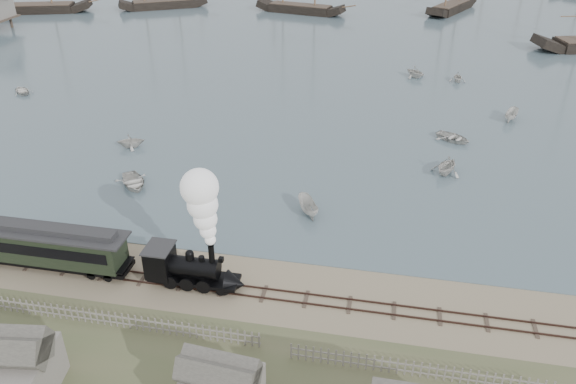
# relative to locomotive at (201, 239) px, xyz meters

# --- Properties ---
(ground) EXTENTS (600.00, 600.00, 0.00)m
(ground) POSITION_rel_locomotive_xyz_m (2.30, 2.00, -4.07)
(ground) COLOR tan
(ground) RESTS_ON ground
(rail_track) EXTENTS (120.00, 1.80, 0.16)m
(rail_track) POSITION_rel_locomotive_xyz_m (2.30, 0.00, -4.03)
(rail_track) COLOR #39251F
(rail_track) RESTS_ON ground
(picket_fence_west) EXTENTS (19.00, 0.10, 1.20)m
(picket_fence_west) POSITION_rel_locomotive_xyz_m (-4.20, -5.00, -4.07)
(picket_fence_west) COLOR gray
(picket_fence_west) RESTS_ON ground
(picket_fence_east) EXTENTS (15.00, 0.10, 1.20)m
(picket_fence_east) POSITION_rel_locomotive_xyz_m (14.80, -5.50, -4.07)
(picket_fence_east) COLOR gray
(picket_fence_east) RESTS_ON ground
(locomotive) EXTENTS (7.06, 2.63, 8.80)m
(locomotive) POSITION_rel_locomotive_xyz_m (0.00, 0.00, 0.00)
(locomotive) COLOR black
(locomotive) RESTS_ON ground
(passenger_coach) EXTENTS (12.88, 2.48, 3.13)m
(passenger_coach) POSITION_rel_locomotive_xyz_m (-12.12, -0.00, -2.08)
(passenger_coach) COLOR black
(passenger_coach) RESTS_ON ground
(beached_dinghy) EXTENTS (3.22, 3.91, 0.70)m
(beached_dinghy) POSITION_rel_locomotive_xyz_m (-14.45, 1.82, -3.72)
(beached_dinghy) COLOR silver
(beached_dinghy) RESTS_ON ground
(rowboat_0) EXTENTS (5.11, 4.88, 0.86)m
(rowboat_0) POSITION_rel_locomotive_xyz_m (-11.23, 12.76, -3.58)
(rowboat_0) COLOR silver
(rowboat_0) RESTS_ON harbor_water
(rowboat_1) EXTENTS (3.37, 3.60, 1.53)m
(rowboat_1) POSITION_rel_locomotive_xyz_m (-15.13, 20.72, -3.25)
(rowboat_1) COLOR silver
(rowboat_1) RESTS_ON harbor_water
(rowboat_2) EXTENTS (3.54, 2.69, 1.29)m
(rowboat_2) POSITION_rel_locomotive_xyz_m (5.58, 11.07, -3.36)
(rowboat_2) COLOR silver
(rowboat_2) RESTS_ON harbor_water
(rowboat_3) EXTENTS (4.52, 4.80, 0.81)m
(rowboat_3) POSITION_rel_locomotive_xyz_m (18.77, 29.06, -3.60)
(rowboat_3) COLOR silver
(rowboat_3) RESTS_ON harbor_water
(rowboat_4) EXTENTS (4.37, 4.16, 1.80)m
(rowboat_4) POSITION_rel_locomotive_xyz_m (17.62, 20.95, -3.11)
(rowboat_4) COLOR silver
(rowboat_4) RESTS_ON harbor_water
(rowboat_5) EXTENTS (3.46, 2.32, 1.25)m
(rowboat_5) POSITION_rel_locomotive_xyz_m (25.83, 36.55, -3.38)
(rowboat_5) COLOR silver
(rowboat_5) RESTS_ON harbor_water
(rowboat_6) EXTENTS (3.98, 4.08, 0.69)m
(rowboat_6) POSITION_rel_locomotive_xyz_m (-36.86, 33.96, -3.66)
(rowboat_6) COLOR silver
(rowboat_6) RESTS_ON harbor_water
(rowboat_7) EXTENTS (2.83, 2.51, 1.39)m
(rowboat_7) POSITION_rel_locomotive_xyz_m (20.54, 49.86, -3.32)
(rowboat_7) COLOR silver
(rowboat_7) RESTS_ON harbor_water
(rowboat_8) EXTENTS (4.27, 4.28, 1.71)m
(rowboat_8) POSITION_rel_locomotive_xyz_m (14.68, 50.72, -3.15)
(rowboat_8) COLOR silver
(rowboat_8) RESTS_ON harbor_water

